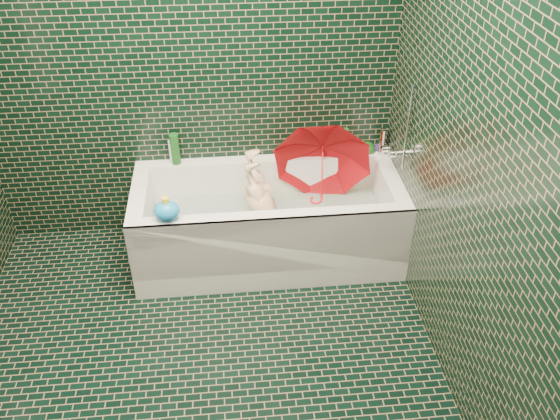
{
  "coord_description": "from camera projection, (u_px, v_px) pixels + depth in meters",
  "views": [
    {
      "loc": [
        0.21,
        -2.08,
        2.57
      ],
      "look_at": [
        0.51,
        0.82,
        0.49
      ],
      "focal_mm": 38.0,
      "sensor_mm": 36.0,
      "label": 1
    }
  ],
  "objects": [
    {
      "name": "soap_bottle_b",
      "position": [
        380.0,
        152.0,
        4.04
      ],
      "size": [
        0.09,
        0.1,
        0.17
      ],
      "primitive_type": "imported",
      "rotation": [
        0.0,
        0.0,
        -0.27
      ],
      "color": "#401F75",
      "rests_on": "bathtub"
    },
    {
      "name": "bath_toy",
      "position": [
        167.0,
        211.0,
        3.37
      ],
      "size": [
        0.19,
        0.17,
        0.15
      ],
      "rotation": [
        0.0,
        0.0,
        -0.38
      ],
      "color": "#1889DE",
      "rests_on": "bathtub"
    },
    {
      "name": "child",
      "position": [
        268.0,
        216.0,
        3.85
      ],
      "size": [
        0.94,
        0.46,
        0.4
      ],
      "primitive_type": "imported",
      "rotation": [
        -1.34,
        0.0,
        -1.73
      ],
      "color": "beige",
      "rests_on": "bathtub"
    },
    {
      "name": "wall_right",
      "position": [
        483.0,
        166.0,
        2.54
      ],
      "size": [
        0.0,
        2.8,
        2.8
      ],
      "primitive_type": "plane",
      "rotation": [
        1.57,
        0.0,
        -1.57
      ],
      "color": "black",
      "rests_on": "floor"
    },
    {
      "name": "soap_bottle_a",
      "position": [
        380.0,
        152.0,
        4.04
      ],
      "size": [
        0.11,
        0.12,
        0.22
      ],
      "primitive_type": "imported",
      "rotation": [
        0.0,
        0.0,
        -0.43
      ],
      "color": "white",
      "rests_on": "bathtub"
    },
    {
      "name": "faucet",
      "position": [
        399.0,
        148.0,
        3.64
      ],
      "size": [
        0.18,
        0.19,
        0.55
      ],
      "color": "silver",
      "rests_on": "wall_right"
    },
    {
      "name": "soap_bottle_c",
      "position": [
        367.0,
        154.0,
        4.02
      ],
      "size": [
        0.15,
        0.15,
        0.16
      ],
      "primitive_type": "imported",
      "rotation": [
        0.0,
        0.0,
        -0.2
      ],
      "color": "#164E19",
      "rests_on": "bathtub"
    },
    {
      "name": "umbrella",
      "position": [
        322.0,
        173.0,
        3.78
      ],
      "size": [
        0.78,
        0.82,
        0.73
      ],
      "primitive_type": "imported",
      "rotation": [
        0.22,
        -0.12,
        -0.19
      ],
      "color": "red",
      "rests_on": "bathtub"
    },
    {
      "name": "bottle_left_tall",
      "position": [
        175.0,
        149.0,
        3.86
      ],
      "size": [
        0.07,
        0.07,
        0.21
      ],
      "primitive_type": "cylinder",
      "rotation": [
        0.0,
        0.0,
        0.19
      ],
      "color": "#164E19",
      "rests_on": "bathtub"
    },
    {
      "name": "bathtub",
      "position": [
        268.0,
        229.0,
        3.89
      ],
      "size": [
        1.7,
        0.75,
        0.55
      ],
      "color": "white",
      "rests_on": "floor"
    },
    {
      "name": "wall_back",
      "position": [
        187.0,
        58.0,
        3.57
      ],
      "size": [
        2.8,
        0.0,
        2.8
      ],
      "primitive_type": "plane",
      "rotation": [
        1.57,
        0.0,
        0.0
      ],
      "color": "black",
      "rests_on": "floor"
    },
    {
      "name": "bath_mat",
      "position": [
        268.0,
        234.0,
        3.94
      ],
      "size": [
        1.35,
        0.47,
        0.01
      ],
      "primitive_type": "cube",
      "color": "#4DB524",
      "rests_on": "bathtub"
    },
    {
      "name": "bottle_right_pump",
      "position": [
        383.0,
        142.0,
        3.96
      ],
      "size": [
        0.06,
        0.06,
        0.19
      ],
      "primitive_type": "cylinder",
      "rotation": [
        0.0,
        0.0,
        0.3
      ],
      "color": "silver",
      "rests_on": "bathtub"
    },
    {
      "name": "bottle_left_short",
      "position": [
        173.0,
        152.0,
        3.88
      ],
      "size": [
        0.06,
        0.06,
        0.16
      ],
      "primitive_type": "cylinder",
      "rotation": [
        0.0,
        0.0,
        -0.26
      ],
      "color": "white",
      "rests_on": "bathtub"
    },
    {
      "name": "rubber_duck",
      "position": [
        347.0,
        149.0,
        4.0
      ],
      "size": [
        0.11,
        0.08,
        0.09
      ],
      "rotation": [
        0.0,
        0.0,
        0.19
      ],
      "color": "yellow",
      "rests_on": "bathtub"
    },
    {
      "name": "water",
      "position": [
        268.0,
        217.0,
        3.85
      ],
      "size": [
        1.48,
        0.53,
        0.0
      ],
      "primitive_type": "cube",
      "color": "silver",
      "rests_on": "bathtub"
    },
    {
      "name": "floor",
      "position": [
        201.0,
        380.0,
        3.16
      ],
      "size": [
        2.8,
        2.8,
        0.0
      ],
      "primitive_type": "plane",
      "color": "black",
      "rests_on": "ground"
    },
    {
      "name": "bottle_right_tall",
      "position": [
        344.0,
        143.0,
        3.93
      ],
      "size": [
        0.06,
        0.06,
        0.2
      ],
      "primitive_type": "cylinder",
      "rotation": [
        0.0,
        0.0,
        -0.03
      ],
      "color": "#164E19",
      "rests_on": "bathtub"
    }
  ]
}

